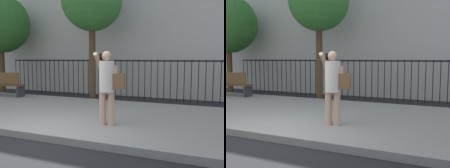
{
  "view_description": "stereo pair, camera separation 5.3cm",
  "coord_description": "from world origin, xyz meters",
  "views": [
    {
      "loc": [
        3.36,
        -4.01,
        1.66
      ],
      "look_at": [
        1.07,
        1.45,
        1.06
      ],
      "focal_mm": 40.93,
      "sensor_mm": 36.0,
      "label": 1
    },
    {
      "loc": [
        3.41,
        -3.99,
        1.66
      ],
      "look_at": [
        1.07,
        1.45,
        1.06
      ],
      "focal_mm": 40.93,
      "sensor_mm": 36.0,
      "label": 2
    }
  ],
  "objects": [
    {
      "name": "ground_plane",
      "position": [
        0.0,
        0.0,
        0.0
      ],
      "size": [
        60.0,
        60.0,
        0.0
      ],
      "primitive_type": "plane",
      "color": "black"
    },
    {
      "name": "sidewalk",
      "position": [
        0.0,
        2.2,
        0.07
      ],
      "size": [
        28.0,
        4.4,
        0.15
      ],
      "primitive_type": "cube",
      "color": "gray",
      "rests_on": "ground"
    },
    {
      "name": "iron_fence",
      "position": [
        0.0,
        5.9,
        1.02
      ],
      "size": [
        12.03,
        0.04,
        1.6
      ],
      "color": "black",
      "rests_on": "ground"
    },
    {
      "name": "pedestrian_on_phone",
      "position": [
        1.1,
        1.16,
        1.12
      ],
      "size": [
        0.69,
        0.49,
        1.67
      ],
      "color": "tan",
      "rests_on": "sidewalk"
    },
    {
      "name": "street_bench",
      "position": [
        -4.44,
        3.62,
        0.65
      ],
      "size": [
        1.6,
        0.45,
        0.95
      ],
      "color": "brown",
      "rests_on": "sidewalk"
    },
    {
      "name": "street_tree_near",
      "position": [
        -1.16,
        4.83,
        3.81
      ],
      "size": [
        2.34,
        2.34,
        5.02
      ],
      "color": "#4C3823",
      "rests_on": "ground"
    },
    {
      "name": "street_tree_mid",
      "position": [
        -5.95,
        4.96,
        3.21
      ],
      "size": [
        2.67,
        2.67,
        4.56
      ],
      "color": "#4C3823",
      "rests_on": "ground"
    }
  ]
}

